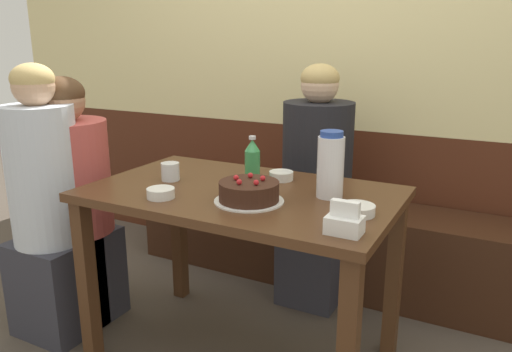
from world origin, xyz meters
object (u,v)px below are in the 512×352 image
person_teal_shirt (73,205)px  person_pale_blue_shirt (48,216)px  bowl_soup_white (281,176)px  glass_water_tall (170,172)px  napkin_holder (345,222)px  person_grey_tee (316,191)px  soju_bottle (252,160)px  bowl_rice_small (161,193)px  water_pitcher (331,165)px  bench_seat (314,239)px  bowl_side_dish (357,210)px  birthday_cake (249,192)px

person_teal_shirt → person_pale_blue_shirt: bearing=-90.0°
bowl_soup_white → glass_water_tall: bearing=-151.6°
napkin_holder → bowl_soup_white: bearing=132.9°
napkin_holder → person_grey_tee: person_grey_tee is taller
soju_bottle → bowl_rice_small: 0.43m
soju_bottle → bowl_soup_white: soju_bottle is taller
water_pitcher → person_grey_tee: 0.67m
bench_seat → glass_water_tall: 1.06m
napkin_holder → person_pale_blue_shirt: size_ratio=0.09×
bowl_side_dish → soju_bottle: bearing=157.5°
napkin_holder → water_pitcher: bearing=116.6°
water_pitcher → soju_bottle: (-0.37, 0.07, -0.03)m
napkin_holder → bowl_rice_small: bearing=178.1°
bowl_rice_small → glass_water_tall: size_ratio=1.37×
bowl_side_dish → glass_water_tall: (-0.82, 0.05, 0.02)m
napkin_holder → person_teal_shirt: person_teal_shirt is taller
soju_bottle → bowl_soup_white: bearing=29.4°
glass_water_tall → person_grey_tee: bearing=57.2°
soju_bottle → person_teal_shirt: person_teal_shirt is taller
person_teal_shirt → person_pale_blue_shirt: person_pale_blue_shirt is taller
person_grey_tee → napkin_holder: bearing=25.7°
soju_bottle → person_grey_tee: person_grey_tee is taller
water_pitcher → person_grey_tee: (-0.26, 0.55, -0.29)m
birthday_cake → water_pitcher: (0.24, 0.19, 0.09)m
bowl_rice_small → water_pitcher: bearing=28.9°
water_pitcher → bowl_rice_small: size_ratio=2.41×
bowl_side_dish → bowl_soup_white: bearing=146.3°
bench_seat → person_pale_blue_shirt: person_pale_blue_shirt is taller
bench_seat → person_grey_tee: 0.41m
soju_bottle → water_pitcher: bearing=-10.6°
glass_water_tall → bench_seat: bearing=68.5°
water_pitcher → person_teal_shirt: 1.25m
water_pitcher → bowl_side_dish: 0.23m
bowl_soup_white → bowl_rice_small: (-0.29, -0.43, 0.00)m
person_grey_tee → bowl_soup_white: bearing=-0.3°
bowl_soup_white → person_grey_tee: bearing=89.7°
person_teal_shirt → person_pale_blue_shirt: size_ratio=0.95×
bench_seat → napkin_holder: bearing=-65.1°
bowl_rice_small → person_pale_blue_shirt: person_pale_blue_shirt is taller
bowl_rice_small → person_teal_shirt: size_ratio=0.09×
napkin_holder → soju_bottle: bearing=143.1°
bowl_soup_white → bowl_rice_small: 0.52m
person_pale_blue_shirt → person_teal_shirt: bearing=90.0°
person_grey_tee → bench_seat: bearing=-158.8°
glass_water_tall → person_teal_shirt: size_ratio=0.07×
bench_seat → glass_water_tall: size_ratio=27.42×
bowl_rice_small → person_grey_tee: bearing=70.8°
person_grey_tee → glass_water_tall: bearing=-32.8°
bench_seat → glass_water_tall: bearing=-111.5°
birthday_cake → bowl_side_dish: size_ratio=2.07×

